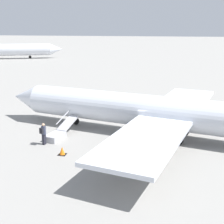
{
  "coord_description": "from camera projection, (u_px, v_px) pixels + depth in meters",
  "views": [
    {
      "loc": [
        -2.44,
        25.22,
        8.92
      ],
      "look_at": [
        3.66,
        0.18,
        1.9
      ],
      "focal_mm": 50.0,
      "sensor_mm": 36.0,
      "label": 1
    }
  ],
  "objects": [
    {
      "name": "boarding_stairs",
      "position": [
        58.0,
        134.0,
        25.85
      ],
      "size": [
        1.72,
        4.13,
        1.75
      ],
      "rotation": [
        0.0,
        0.0,
        -1.76
      ],
      "color": "#B2B2B7",
      "rests_on": "ground"
    },
    {
      "name": "passenger",
      "position": [
        43.0,
        132.0,
        24.26
      ],
      "size": [
        0.38,
        0.56,
        1.74
      ],
      "rotation": [
        0.0,
        0.0,
        -1.76
      ],
      "color": "#23232D",
      "rests_on": "ground"
    },
    {
      "name": "airplane_main",
      "position": [
        166.0,
        113.0,
        25.6
      ],
      "size": [
        30.26,
        23.09,
        7.14
      ],
      "rotation": [
        0.0,
        0.0,
        -0.19
      ],
      "color": "silver",
      "rests_on": "ground"
    },
    {
      "name": "ground_plane",
      "position": [
        154.0,
        136.0,
        26.55
      ],
      "size": [
        600.0,
        600.0,
        0.0
      ],
      "primitive_type": "plane",
      "color": "gray"
    },
    {
      "name": "traffic_cone_near_stairs",
      "position": [
        62.0,
        151.0,
        22.5
      ],
      "size": [
        0.55,
        0.55,
        0.6
      ],
      "color": "black",
      "rests_on": "ground"
    }
  ]
}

